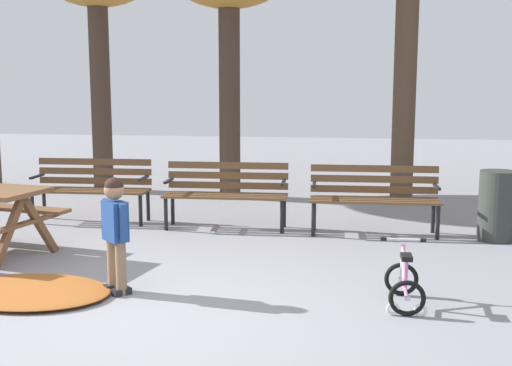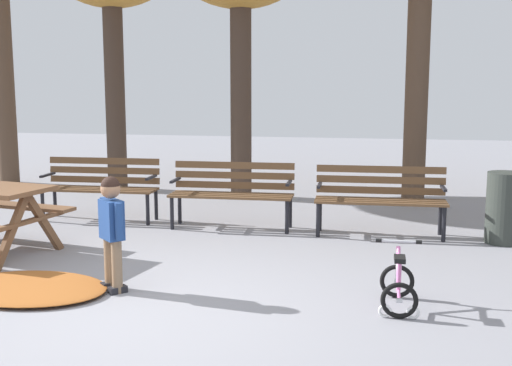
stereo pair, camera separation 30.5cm
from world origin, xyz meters
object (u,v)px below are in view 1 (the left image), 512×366
at_px(child_standing, 115,226).
at_px(kids_bicycle, 404,283).
at_px(park_bench_right, 374,193).
at_px(trash_bin, 497,206).
at_px(park_bench_far_left, 92,184).
at_px(park_bench_left, 226,189).

height_order(child_standing, kids_bicycle, child_standing).
distance_m(park_bench_right, trash_bin, 1.46).
bearing_deg(park_bench_right, kids_bicycle, -86.04).
height_order(park_bench_far_left, child_standing, child_standing).
distance_m(park_bench_far_left, trash_bin, 5.26).
bearing_deg(park_bench_left, child_standing, -99.16).
height_order(kids_bicycle, trash_bin, trash_bin).
xyz_separation_m(park_bench_far_left, park_bench_right, (3.80, -0.16, 0.00)).
distance_m(park_bench_far_left, child_standing, 3.24).
height_order(park_bench_right, child_standing, child_standing).
height_order(park_bench_far_left, trash_bin, park_bench_far_left).
height_order(park_bench_right, trash_bin, park_bench_right).
bearing_deg(child_standing, park_bench_left, 80.84).
distance_m(park_bench_left, trash_bin, 3.36).
distance_m(park_bench_left, child_standing, 2.81).
distance_m(child_standing, trash_bin, 4.60).
bearing_deg(child_standing, trash_bin, 34.25).
relative_size(park_bench_right, child_standing, 1.53).
xyz_separation_m(park_bench_far_left, park_bench_left, (1.90, -0.12, 0.00)).
bearing_deg(trash_bin, park_bench_far_left, 176.62).
distance_m(park_bench_far_left, park_bench_left, 1.90).
xyz_separation_m(child_standing, kids_bicycle, (2.53, 0.04, -0.42)).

